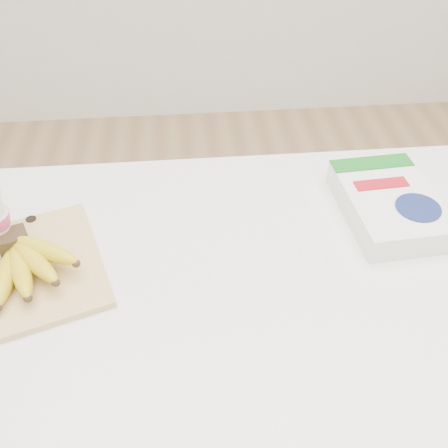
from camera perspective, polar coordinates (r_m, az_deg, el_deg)
name	(u,v)px	position (r m, az deg, el deg)	size (l,w,h in m)	color
table	(235,398)	(1.19, 1.29, -19.26)	(1.08, 0.72, 0.81)	white
cutting_board	(42,266)	(0.92, -20.13, -4.54)	(0.20, 0.27, 0.01)	tan
bananas	(25,262)	(0.89, -21.79, -4.01)	(0.16, 0.18, 0.06)	#382816
cereal_box	(389,204)	(1.01, 18.30, 2.21)	(0.18, 0.25, 0.05)	white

